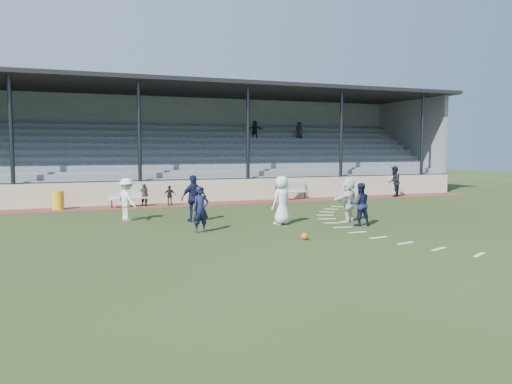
{
  "coord_description": "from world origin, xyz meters",
  "views": [
    {
      "loc": [
        -6.6,
        -14.81,
        2.92
      ],
      "look_at": [
        0.0,
        2.5,
        1.3
      ],
      "focal_mm": 35.0,
      "sensor_mm": 36.0,
      "label": 1
    }
  ],
  "objects_px": {
    "player_white_lead": "(282,200)",
    "official": "(394,181)",
    "bench_right": "(293,190)",
    "football": "(304,236)",
    "bench_left": "(128,196)",
    "trash_bin": "(58,200)",
    "player_navy_lead": "(201,209)"
  },
  "relations": [
    {
      "from": "player_white_lead",
      "to": "official",
      "type": "bearing_deg",
      "value": -171.18
    },
    {
      "from": "bench_right",
      "to": "football",
      "type": "bearing_deg",
      "value": -132.66
    },
    {
      "from": "bench_left",
      "to": "player_white_lead",
      "type": "height_order",
      "value": "player_white_lead"
    },
    {
      "from": "trash_bin",
      "to": "official",
      "type": "relative_size",
      "value": 0.48
    },
    {
      "from": "bench_right",
      "to": "player_navy_lead",
      "type": "relative_size",
      "value": 1.25
    },
    {
      "from": "bench_right",
      "to": "player_white_lead",
      "type": "height_order",
      "value": "player_white_lead"
    },
    {
      "from": "football",
      "to": "player_white_lead",
      "type": "xyz_separation_m",
      "value": [
        0.64,
        3.27,
        0.82
      ]
    },
    {
      "from": "player_white_lead",
      "to": "official",
      "type": "relative_size",
      "value": 1.02
    },
    {
      "from": "football",
      "to": "player_white_lead",
      "type": "distance_m",
      "value": 3.43
    },
    {
      "from": "bench_right",
      "to": "trash_bin",
      "type": "relative_size",
      "value": 2.29
    },
    {
      "from": "player_white_lead",
      "to": "player_navy_lead",
      "type": "distance_m",
      "value": 3.46
    },
    {
      "from": "bench_right",
      "to": "official",
      "type": "xyz_separation_m",
      "value": [
        6.38,
        -0.66,
        0.35
      ]
    },
    {
      "from": "player_white_lead",
      "to": "player_navy_lead",
      "type": "relative_size",
      "value": 1.16
    },
    {
      "from": "bench_left",
      "to": "bench_right",
      "type": "xyz_separation_m",
      "value": [
        9.23,
        0.4,
        0.0
      ]
    },
    {
      "from": "bench_left",
      "to": "trash_bin",
      "type": "bearing_deg",
      "value": 168.46
    },
    {
      "from": "bench_left",
      "to": "player_navy_lead",
      "type": "distance_m",
      "value": 8.71
    },
    {
      "from": "bench_right",
      "to": "official",
      "type": "distance_m",
      "value": 6.43
    },
    {
      "from": "official",
      "to": "player_navy_lead",
      "type": "bearing_deg",
      "value": -15.35
    },
    {
      "from": "bench_left",
      "to": "trash_bin",
      "type": "distance_m",
      "value": 3.27
    },
    {
      "from": "football",
      "to": "official",
      "type": "xyz_separation_m",
      "value": [
        11.4,
        10.87,
        0.82
      ]
    },
    {
      "from": "football",
      "to": "player_navy_lead",
      "type": "height_order",
      "value": "player_navy_lead"
    },
    {
      "from": "trash_bin",
      "to": "bench_left",
      "type": "bearing_deg",
      "value": -0.36
    },
    {
      "from": "bench_left",
      "to": "bench_right",
      "type": "distance_m",
      "value": 9.24
    },
    {
      "from": "bench_left",
      "to": "player_white_lead",
      "type": "bearing_deg",
      "value": -69.47
    },
    {
      "from": "player_navy_lead",
      "to": "official",
      "type": "relative_size",
      "value": 0.88
    },
    {
      "from": "trash_bin",
      "to": "player_navy_lead",
      "type": "distance_m",
      "value": 9.82
    },
    {
      "from": "bench_left",
      "to": "bench_right",
      "type": "relative_size",
      "value": 1.01
    },
    {
      "from": "bench_left",
      "to": "player_white_lead",
      "type": "distance_m",
      "value": 9.25
    },
    {
      "from": "bench_left",
      "to": "football",
      "type": "relative_size",
      "value": 8.89
    },
    {
      "from": "bench_right",
      "to": "trash_bin",
      "type": "height_order",
      "value": "bench_right"
    },
    {
      "from": "bench_right",
      "to": "official",
      "type": "height_order",
      "value": "official"
    },
    {
      "from": "bench_right",
      "to": "official",
      "type": "relative_size",
      "value": 1.1
    }
  ]
}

